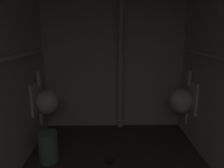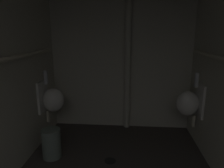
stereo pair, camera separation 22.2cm
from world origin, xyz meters
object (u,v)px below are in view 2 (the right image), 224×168
at_px(floor_drain, 110,161).
at_px(standpipe_back_wall, 128,56).
at_px(waste_bin, 52,143).
at_px(urinal_right_mid, 189,103).
at_px(urinal_left_mid, 52,99).

bearing_deg(floor_drain, standpipe_back_wall, 79.07).
bearing_deg(waste_bin, urinal_right_mid, 14.77).
bearing_deg(urinal_right_mid, floor_drain, -154.18).
xyz_separation_m(urinal_left_mid, floor_drain, (0.87, -0.49, -0.61)).
relative_size(urinal_right_mid, floor_drain, 5.39).
xyz_separation_m(urinal_left_mid, urinal_right_mid, (1.89, 0.01, 0.00)).
bearing_deg(standpipe_back_wall, waste_bin, -135.29).
distance_m(urinal_left_mid, floor_drain, 1.17).
relative_size(standpipe_back_wall, floor_drain, 16.54).
relative_size(floor_drain, waste_bin, 0.38).
height_order(floor_drain, waste_bin, waste_bin).
distance_m(standpipe_back_wall, waste_bin, 1.63).
bearing_deg(standpipe_back_wall, floor_drain, -100.93).
height_order(urinal_left_mid, standpipe_back_wall, standpipe_back_wall).
height_order(urinal_left_mid, waste_bin, urinal_left_mid).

